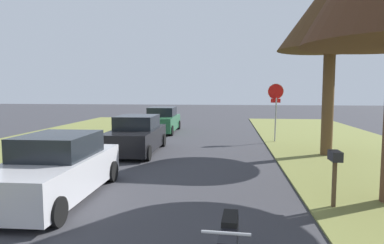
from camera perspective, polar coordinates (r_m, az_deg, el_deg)
The scene contains 6 objects.
stop_sign_far at distance 17.72m, azimuth 13.90°, elevation 3.66°, with size 0.81×0.44×2.96m.
street_tree_right_mid_b at distance 14.95m, azimuth 22.38°, elevation 16.38°, with size 4.11×4.11×7.07m.
parked_sedan_silver at distance 9.07m, azimuth -21.94°, elevation -7.39°, with size 2.02×4.43×1.57m.
parked_sedan_black at distance 14.72m, azimuth -9.35°, elevation -2.27°, with size 2.02×4.43×1.57m.
parked_sedan_green at distance 21.68m, azimuth -5.10°, elevation 0.23°, with size 2.02×4.43×1.57m.
curbside_mailbox at distance 8.25m, azimuth 22.93°, elevation -6.31°, with size 0.22×0.44×1.27m.
Camera 1 is at (1.83, -1.47, 2.67)m, focal length 31.69 mm.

